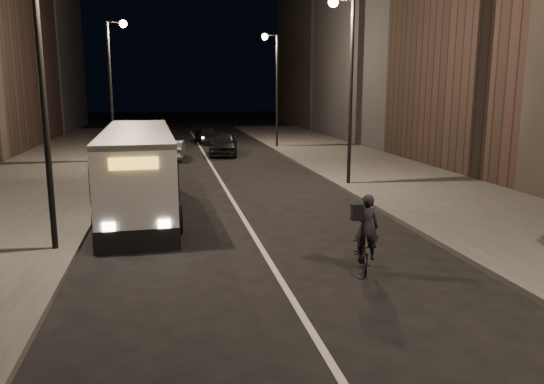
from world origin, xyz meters
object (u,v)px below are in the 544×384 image
city_bus (139,166)px  car_mid (173,150)px  streetlight_left_near (51,52)px  cyclist_on_bicycle (364,245)px  streetlight_right_mid (346,67)px  streetlight_right_far (273,75)px  car_near (224,144)px  car_far (208,136)px  streetlight_left_far (114,72)px

city_bus → car_mid: (1.45, 13.71, -0.99)m
streetlight_left_near → cyclist_on_bicycle: bearing=-21.3°
streetlight_right_mid → city_bus: 10.07m
streetlight_right_far → cyclist_on_bicycle: 27.51m
streetlight_right_mid → streetlight_right_far: size_ratio=1.00×
city_bus → cyclist_on_bicycle: size_ratio=5.65×
streetlight_right_mid → city_bus: size_ratio=0.73×
car_near → car_mid: bearing=-145.2°
streetlight_left_near → city_bus: (1.77, 5.14, -3.74)m
streetlight_right_mid → cyclist_on_bicycle: size_ratio=4.13×
car_far → streetlight_right_far: bearing=-50.9°
streetlight_right_mid → streetlight_right_far: 16.00m
streetlight_right_mid → cyclist_on_bicycle: 12.30m
car_near → car_mid: size_ratio=1.18×
city_bus → car_near: 16.18m
streetlight_right_far → car_near: 7.06m
streetlight_left_far → streetlight_right_mid: bearing=-43.2°
streetlight_right_far → streetlight_left_near: (-10.66, -24.00, 0.00)m
streetlight_left_near → car_mid: size_ratio=2.15×
streetlight_right_mid → streetlight_left_near: same height
streetlight_right_mid → car_near: (-4.10, 12.56, -4.60)m
city_bus → streetlight_right_far: bearing=63.1°
streetlight_right_mid → city_bus: streetlight_right_mid is taller
cyclist_on_bicycle → streetlight_right_mid: bearing=87.8°
streetlight_left_near → car_far: (6.13, 28.42, -4.76)m
streetlight_left_far → cyclist_on_bicycle: (7.48, -20.91, -4.71)m
streetlight_left_far → car_mid: size_ratio=2.15×
streetlight_left_far → streetlight_left_near: bearing=-90.0°
city_bus → car_far: bearing=77.7°
streetlight_right_far → streetlight_left_far: (-10.66, -6.00, 0.00)m
city_bus → car_mid: bearing=82.3°
streetlight_right_mid → car_mid: size_ratio=2.15×
streetlight_left_near → car_mid: (3.22, 18.85, -4.74)m
car_near → city_bus: bearing=-99.6°
streetlight_left_far → car_mid: (3.22, 0.85, -4.74)m
city_bus → cyclist_on_bicycle: 9.92m
car_near → car_far: car_near is taller
car_near → car_far: size_ratio=1.08×
car_mid → streetlight_right_mid: bearing=130.3°
streetlight_right_far → car_mid: (-7.45, -5.15, -4.74)m
streetlight_right_mid → streetlight_left_far: (-10.66, 10.00, 0.00)m
streetlight_left_near → car_near: streetlight_left_near is taller
streetlight_left_far → car_far: streetlight_left_far is taller
streetlight_left_near → car_near: size_ratio=1.81×
streetlight_left_near → city_bus: streetlight_left_near is taller
car_near → streetlight_right_mid: bearing=-64.3°
streetlight_right_mid → cyclist_on_bicycle: streetlight_right_mid is taller
streetlight_right_mid → streetlight_left_far: same height
car_mid → streetlight_left_far: bearing=20.7°
streetlight_right_mid → car_mid: (-7.45, 10.85, -4.74)m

